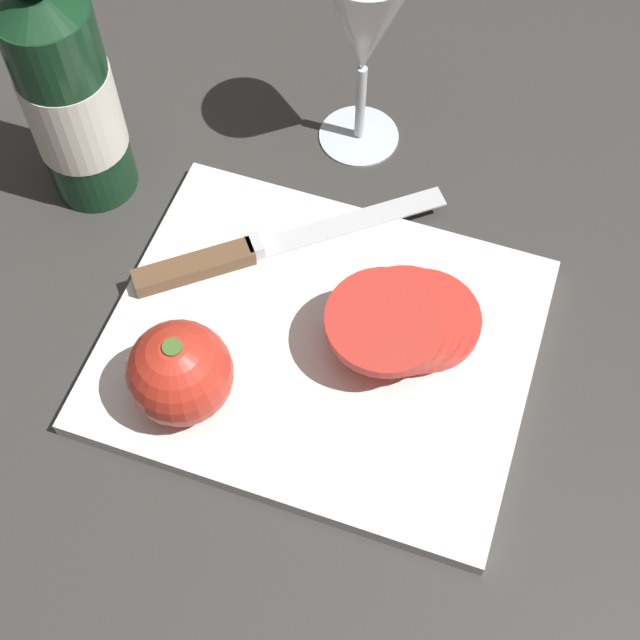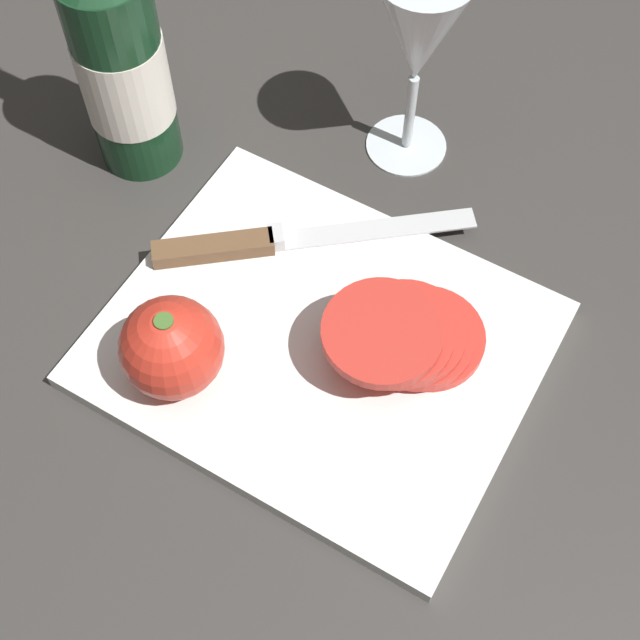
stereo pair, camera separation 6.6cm
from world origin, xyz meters
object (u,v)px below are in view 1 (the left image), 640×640
wine_bottle (67,91)px  tomato_slice_stack_near (405,320)px  wine_glass (365,28)px  knife (230,254)px  whole_tomato (180,373)px

wine_bottle → tomato_slice_stack_near: 0.32m
wine_glass → knife: wine_glass is taller
wine_bottle → tomato_slice_stack_near: size_ratio=2.54×
wine_glass → knife: bearing=72.0°
whole_tomato → knife: size_ratio=0.35×
wine_glass → whole_tomato: wine_glass is taller
whole_tomato → knife: 0.13m
whole_tomato → tomato_slice_stack_near: 0.17m
wine_glass → whole_tomato: bearing=82.3°
whole_tomato → wine_bottle: bearing=-47.0°
wine_glass → whole_tomato: size_ratio=2.35×
wine_bottle → tomato_slice_stack_near: wine_bottle is taller
wine_bottle → tomato_slice_stack_near: (-0.30, 0.07, -0.07)m
wine_bottle → knife: size_ratio=1.41×
wine_glass → tomato_slice_stack_near: size_ratio=1.49×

